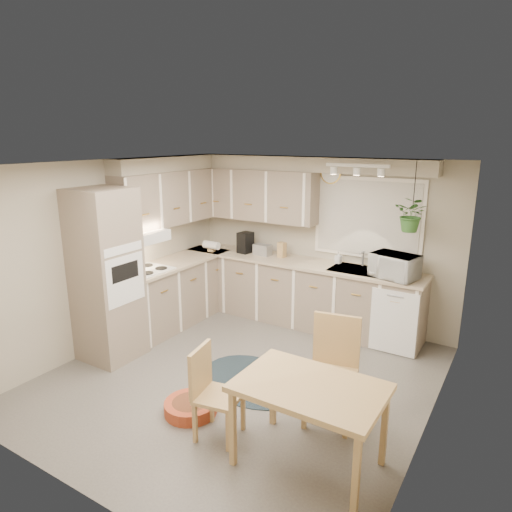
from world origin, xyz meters
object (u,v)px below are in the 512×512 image
(chair_back, at_px, (331,373))
(microwave, at_px, (395,263))
(braided_rug, at_px, (252,380))
(pet_bed, at_px, (191,407))
(dining_table, at_px, (309,425))
(chair_left, at_px, (219,394))

(chair_back, bearing_deg, microwave, -101.20)
(braided_rug, height_order, pet_bed, pet_bed)
(braided_rug, bearing_deg, pet_bed, -102.69)
(dining_table, bearing_deg, microwave, 91.18)
(chair_left, bearing_deg, dining_table, 85.32)
(pet_bed, xyz_separation_m, microwave, (1.26, 2.53, 1.07))
(dining_table, bearing_deg, chair_left, -174.49)
(chair_back, bearing_deg, chair_left, 33.41)
(pet_bed, bearing_deg, chair_back, 25.90)
(braided_rug, bearing_deg, chair_left, -74.68)
(chair_back, bearing_deg, pet_bed, 15.55)
(dining_table, distance_m, chair_left, 0.86)
(pet_bed, bearing_deg, dining_table, -2.51)
(microwave, bearing_deg, pet_bed, -102.26)
(chair_left, relative_size, chair_back, 0.84)
(braided_rug, bearing_deg, chair_back, -13.42)
(dining_table, height_order, chair_back, chair_back)
(microwave, bearing_deg, chair_left, -92.45)
(dining_table, xyz_separation_m, pet_bed, (-1.31, 0.06, -0.31))
(chair_left, xyz_separation_m, pet_bed, (-0.46, 0.14, -0.37))
(dining_table, relative_size, braided_rug, 0.90)
(dining_table, bearing_deg, chair_back, 97.14)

